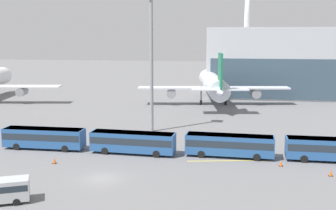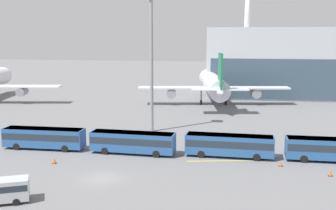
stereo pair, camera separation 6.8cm
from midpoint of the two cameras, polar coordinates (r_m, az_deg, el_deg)
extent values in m
plane|color=slate|center=(50.13, -8.94, -9.84)|extent=(440.00, 440.00, 0.00)
torus|color=white|center=(119.46, 10.67, 11.98)|extent=(1.10, 17.23, 17.23)
sphere|color=white|center=(129.57, -21.40, 3.76)|extent=(4.67, 4.67, 4.67)
cylinder|color=gray|center=(107.88, -19.14, 1.73)|extent=(2.57, 3.77, 2.05)
cylinder|color=silver|center=(102.15, 6.12, 2.90)|extent=(9.19, 30.29, 4.50)
sphere|color=silver|center=(116.98, 5.36, 3.75)|extent=(4.41, 4.41, 4.41)
cone|color=silver|center=(87.39, 7.12, 1.77)|extent=(5.26, 7.17, 4.28)
cube|color=silver|center=(100.44, 6.21, 2.34)|extent=(35.85, 9.32, 0.35)
cylinder|color=gray|center=(100.06, 0.50, 1.59)|extent=(2.67, 3.63, 2.18)
cylinder|color=gray|center=(102.15, 11.79, 1.56)|extent=(2.67, 3.63, 2.18)
cube|color=#19724C|center=(87.64, 7.12, 4.63)|extent=(1.20, 5.09, 7.27)
cube|color=silver|center=(88.05, 7.07, 2.13)|extent=(12.06, 5.01, 0.28)
cylinder|color=gray|center=(112.36, 5.57, 2.29)|extent=(0.36, 0.36, 3.87)
cylinder|color=black|center=(112.62, 5.55, 1.31)|extent=(0.62, 1.16, 1.10)
cylinder|color=gray|center=(100.39, 4.54, 1.44)|extent=(0.36, 0.36, 3.87)
cylinder|color=black|center=(100.68, 4.52, 0.35)|extent=(0.62, 1.16, 1.10)
cylinder|color=gray|center=(101.00, 7.85, 1.43)|extent=(0.36, 0.36, 3.87)
cylinder|color=black|center=(101.29, 7.82, 0.35)|extent=(0.62, 1.16, 1.10)
cube|color=#285693|center=(64.11, -16.43, -4.23)|extent=(11.93, 2.70, 2.67)
cube|color=#232D38|center=(64.05, -16.44, -4.00)|extent=(11.69, 2.73, 0.94)
cube|color=silver|center=(63.83, -16.48, -3.12)|extent=(11.57, 2.62, 0.12)
cylinder|color=black|center=(64.03, -12.91, -5.22)|extent=(1.00, 0.31, 1.00)
cylinder|color=black|center=(61.85, -13.75, -5.77)|extent=(1.00, 0.31, 1.00)
cylinder|color=black|center=(67.09, -18.80, -4.82)|extent=(1.00, 0.31, 1.00)
cylinder|color=black|center=(65.01, -19.79, -5.32)|extent=(1.00, 0.31, 1.00)
cube|color=#285693|center=(59.29, -4.77, -4.98)|extent=(12.03, 3.22, 2.67)
cube|color=#232D38|center=(59.22, -4.78, -4.73)|extent=(11.79, 3.24, 0.94)
cube|color=silver|center=(58.98, -4.79, -3.78)|extent=(11.67, 3.13, 0.12)
cylinder|color=black|center=(59.81, -1.01, -6.02)|extent=(1.01, 0.35, 1.00)
cylinder|color=black|center=(57.53, -1.57, -6.65)|extent=(1.01, 0.35, 1.00)
cylinder|color=black|center=(61.85, -7.72, -5.58)|extent=(1.01, 0.35, 1.00)
cylinder|color=black|center=(59.64, -8.52, -6.17)|extent=(1.01, 0.35, 1.00)
cube|color=#285693|center=(58.15, 8.34, -5.34)|extent=(12.00, 3.08, 2.67)
cube|color=#232D38|center=(58.08, 8.35, -5.08)|extent=(11.76, 3.10, 0.94)
cube|color=silver|center=(57.83, 8.37, -4.12)|extent=(11.64, 2.98, 0.12)
cylinder|color=black|center=(59.58, 11.95, -6.29)|extent=(1.01, 0.34, 1.00)
cylinder|color=black|center=(57.24, 11.96, -6.95)|extent=(1.01, 0.34, 1.00)
cylinder|color=black|center=(59.92, 4.83, -6.02)|extent=(1.01, 0.34, 1.00)
cylinder|color=black|center=(57.59, 4.55, -6.66)|extent=(1.01, 0.34, 1.00)
cube|color=#285693|center=(59.58, 21.39, -5.54)|extent=(11.93, 2.74, 2.67)
cube|color=#232D38|center=(59.51, 21.41, -5.30)|extent=(11.70, 2.77, 0.94)
cube|color=silver|center=(59.28, 21.47, -4.35)|extent=(11.58, 2.66, 0.12)
cylinder|color=black|center=(60.41, 17.64, -6.32)|extent=(1.00, 0.31, 1.00)
cylinder|color=black|center=(58.09, 17.97, -6.97)|extent=(1.00, 0.31, 1.00)
cylinder|color=black|center=(46.59, -19.67, -11.36)|extent=(0.73, 0.50, 0.70)
cylinder|color=black|center=(44.71, -19.82, -12.26)|extent=(0.73, 0.50, 0.70)
cylinder|color=gray|center=(71.25, -2.23, 5.64)|extent=(0.59, 0.59, 23.44)
cube|color=yellow|center=(56.84, 8.35, -7.48)|extent=(11.09, 2.48, 0.01)
cube|color=black|center=(57.05, -15.10, -7.64)|extent=(0.55, 0.55, 0.02)
cone|color=#EA5914|center=(56.94, -15.12, -7.25)|extent=(0.41, 0.41, 0.78)
cube|color=black|center=(55.92, 15.05, -7.99)|extent=(0.53, 0.53, 0.02)
cone|color=#EA5914|center=(55.82, 15.07, -7.67)|extent=(0.39, 0.39, 0.63)
cube|color=black|center=(53.97, 21.17, -8.95)|extent=(0.50, 0.50, 0.02)
cone|color=#EA5914|center=(53.86, 21.20, -8.58)|extent=(0.37, 0.37, 0.71)
camera|label=1|loc=(0.03, -89.97, 0.00)|focal=45.00mm
camera|label=2|loc=(0.03, 90.03, 0.00)|focal=45.00mm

